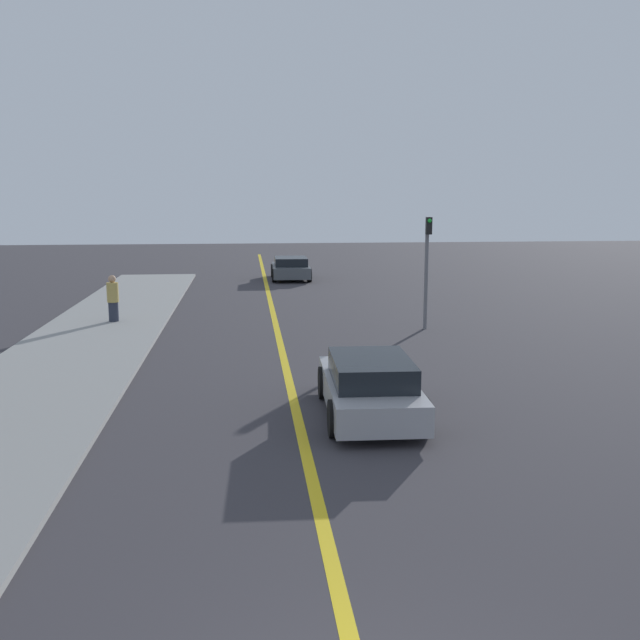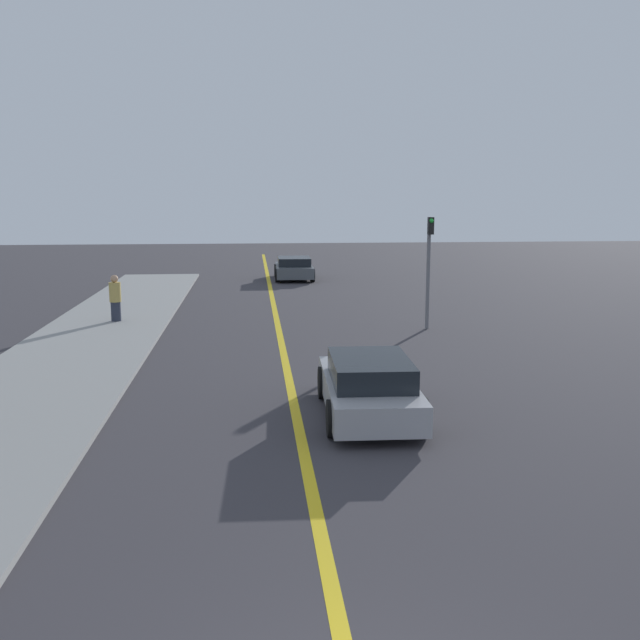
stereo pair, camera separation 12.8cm
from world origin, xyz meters
The scene contains 6 objects.
road_center_line centered at (0.00, 18.00, 0.00)m, with size 0.20×60.00×0.01m.
sidewalk_left centered at (-5.69, 17.12, 0.06)m, with size 3.93×34.25×0.11m.
car_near_right_lane centered at (1.44, 8.79, 0.60)m, with size 1.95×4.12×1.22m.
car_ahead_center centered at (1.34, 32.17, 0.58)m, with size 2.03×3.93×1.16m.
pedestrian_mid_group centered at (-5.49, 19.73, 0.89)m, with size 0.39×0.39×1.58m.
traffic_light centered at (4.88, 17.82, 2.27)m, with size 0.18×0.40×3.66m.
Camera 2 is at (-0.83, -4.79, 4.38)m, focal length 40.00 mm.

